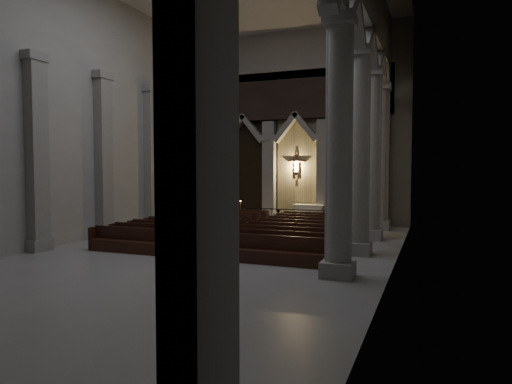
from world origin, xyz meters
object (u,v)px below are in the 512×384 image
Objects in this scene: candle_stand_left at (240,217)px; pews at (244,234)px; altar_rail at (287,214)px; worshipper at (278,219)px; altar at (309,212)px; candle_stand_right at (343,220)px.

candle_stand_left is 6.88m from pews.
altar_rail is 2.24m from worshipper.
worshipper reaches higher than altar.
altar_rail is (-0.98, -1.57, -0.00)m from altar.
candle_stand_right is at bearing 46.89° from worshipper.
altar_rail is 3.38m from candle_stand_right.
altar_rail is at bearing 6.67° from candle_stand_left.
candle_stand_right is at bearing 4.73° from candle_stand_left.
candle_stand_right is (6.24, 0.52, 0.00)m from candle_stand_left.
candle_stand_right is 1.22× the size of worshipper.
altar_rail is 2.91m from candle_stand_left.
altar reaches higher than pews.
altar_rail is 6.59m from pews.
pews is at bearing -96.84° from altar.
candle_stand_right reaches higher than altar_rail.
pews is at bearing -116.43° from candle_stand_right.
candle_stand_left is 0.99× the size of candle_stand_right.
altar is 1.38× the size of candle_stand_left.
candle_stand_left is at bearing -175.27° from candle_stand_right.
candle_stand_right reaches higher than candle_stand_left.
candle_stand_right reaches higher than worshipper.
candle_stand_right is at bearing -30.31° from altar.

